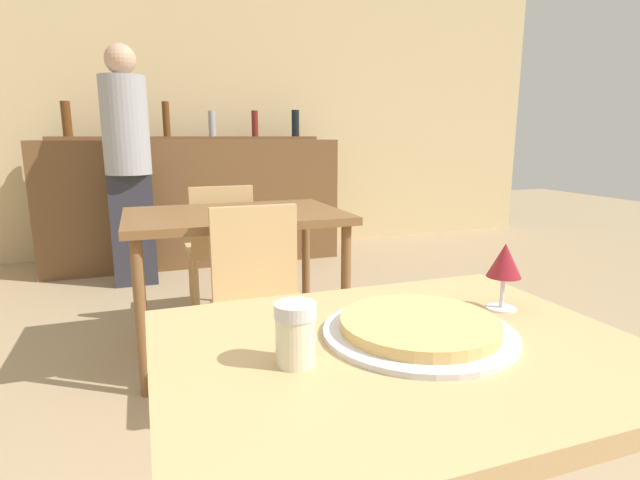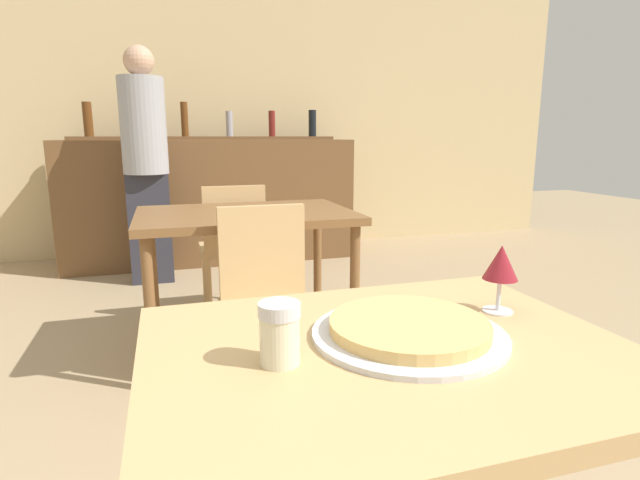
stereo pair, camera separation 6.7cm
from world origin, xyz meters
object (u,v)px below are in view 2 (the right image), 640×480
Objects in this scene: pizza_tray at (409,329)px; person_standing at (146,158)px; cheese_shaker at (280,333)px; chair_far_side_back at (233,241)px; wine_glass at (501,265)px; chair_far_side_front at (268,293)px.

person_standing reaches higher than pizza_tray.
person_standing is at bearing 100.34° from pizza_tray.
chair_far_side_back is at bearing 84.83° from cheese_shaker.
cheese_shaker is 0.72× the size of wine_glass.
person_standing is 11.44× the size of wine_glass.
chair_far_side_back is 5.43× the size of wine_glass.
chair_far_side_front is 1.11m from chair_far_side_back.
pizza_tray is 0.30m from wine_glass.
person_standing is at bearing 104.01° from chair_far_side_front.
person_standing is at bearing 105.16° from wine_glass.
wine_glass is (0.27, 0.07, 0.10)m from pizza_tray.
wine_glass reaches higher than cheese_shaker.
pizza_tray is at bearing 8.21° from cheese_shaker.
person_standing reaches higher than chair_far_side_back.
cheese_shaker reaches higher than chair_far_side_front.
cheese_shaker is at bearing -171.79° from pizza_tray.
cheese_shaker is (-0.21, -2.30, 0.31)m from chair_far_side_back.
chair_far_side_back is 1.23m from person_standing.
pizza_tray is (0.07, -1.15, 0.27)m from chair_far_side_front.
wine_glass is (0.86, -3.19, -0.13)m from person_standing.
chair_far_side_front is 1.19m from pizza_tray.
wine_glass is (0.34, -2.19, 0.37)m from chair_far_side_back.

